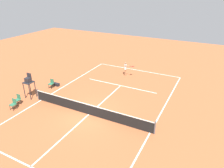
{
  "coord_description": "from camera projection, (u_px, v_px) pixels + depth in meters",
  "views": [
    {
      "loc": [
        -8.32,
        12.03,
        9.51
      ],
      "look_at": [
        0.22,
        -4.61,
        0.8
      ],
      "focal_mm": 33.49,
      "sensor_mm": 36.0,
      "label": 1
    }
  ],
  "objects": [
    {
      "name": "player_serving",
      "position": [
        126.0,
        68.0,
        24.31
      ],
      "size": [
        1.28,
        0.47,
        1.64
      ],
      "rotation": [
        0.0,
        0.0,
        1.67
      ],
      "color": "#9E704C",
      "rests_on": "ground"
    },
    {
      "name": "courtside_chair_mid",
      "position": [
        51.0,
        83.0,
        21.46
      ],
      "size": [
        0.44,
        0.46,
        0.95
      ],
      "color": "#262626",
      "rests_on": "ground"
    },
    {
      "name": "courtside_chair_near",
      "position": [
        18.0,
        99.0,
        18.41
      ],
      "size": [
        0.44,
        0.46,
        0.95
      ],
      "color": "#262626",
      "rests_on": "ground"
    },
    {
      "name": "umpire_chair",
      "position": [
        29.0,
        82.0,
        19.15
      ],
      "size": [
        0.8,
        0.8,
        2.41
      ],
      "color": "#232328",
      "rests_on": "ground"
    },
    {
      "name": "equipment_bag",
      "position": [
        56.0,
        84.0,
        22.1
      ],
      "size": [
        0.76,
        0.32,
        0.3
      ],
      "primitive_type": "cube",
      "color": "black",
      "rests_on": "ground"
    },
    {
      "name": "courtside_chair_far",
      "position": [
        13.0,
        104.0,
        17.69
      ],
      "size": [
        0.44,
        0.46,
        0.95
      ],
      "color": "#262626",
      "rests_on": "ground"
    },
    {
      "name": "court_lines",
      "position": [
        89.0,
        114.0,
        17.16
      ],
      "size": [
        10.56,
        22.7,
        0.01
      ],
      "color": "white",
      "rests_on": "ground"
    },
    {
      "name": "tennis_net",
      "position": [
        89.0,
        109.0,
        16.95
      ],
      "size": [
        11.16,
        0.1,
        1.07
      ],
      "color": "#4C4C51",
      "rests_on": "ground"
    },
    {
      "name": "tennis_ball",
      "position": [
        121.0,
        86.0,
        21.99
      ],
      "size": [
        0.07,
        0.07,
        0.07
      ],
      "primitive_type": "sphere",
      "color": "#CCE033",
      "rests_on": "ground"
    },
    {
      "name": "ground_plane",
      "position": [
        89.0,
        114.0,
        17.16
      ],
      "size": [
        60.0,
        60.0,
        0.0
      ],
      "primitive_type": "plane",
      "color": "#AD5933"
    }
  ]
}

